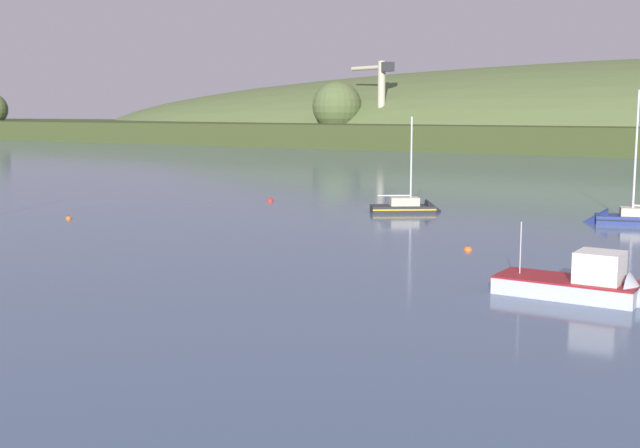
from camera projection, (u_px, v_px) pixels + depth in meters
dockside_crane at (380, 104)px, 201.09m from camera, size 14.22×7.64×20.95m
sailboat_near_mooring at (631, 222)px, 60.47m from camera, size 8.29×4.23×11.09m
sailboat_far_left at (411, 209)px, 67.38m from camera, size 6.15×5.02×8.91m
fishing_boat_moored at (583, 289)px, 36.21m from camera, size 6.91×3.06×4.31m
mooring_buoy_midchannel at (69, 219)px, 63.18m from camera, size 0.44×0.44×0.52m
mooring_buoy_off_fishing_boat at (468, 250)px, 48.78m from camera, size 0.52×0.52×0.60m
mooring_buoy_far_upstream at (270, 201)px, 75.66m from camera, size 0.62×0.62×0.70m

